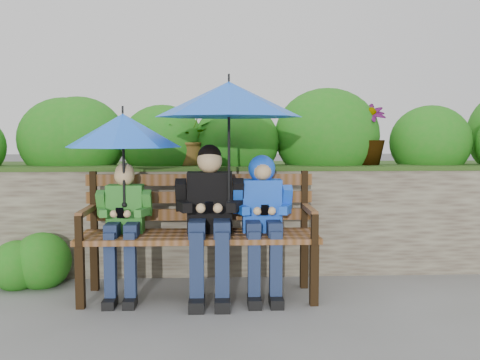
{
  "coord_description": "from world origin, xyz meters",
  "views": [
    {
      "loc": [
        -0.19,
        -4.33,
        1.34
      ],
      "look_at": [
        0.0,
        0.1,
        0.95
      ],
      "focal_mm": 40.0,
      "sensor_mm": 36.0,
      "label": 1
    }
  ],
  "objects_px": {
    "boy_left": "(124,221)",
    "boy_middle": "(210,213)",
    "boy_right": "(263,211)",
    "umbrella_left": "(123,131)",
    "umbrella_right": "(229,99)",
    "park_bench": "(199,226)"
  },
  "relations": [
    {
      "from": "boy_right",
      "to": "umbrella_right",
      "type": "distance_m",
      "value": 0.94
    },
    {
      "from": "boy_middle",
      "to": "boy_right",
      "type": "distance_m",
      "value": 0.43
    },
    {
      "from": "umbrella_right",
      "to": "umbrella_left",
      "type": "bearing_deg",
      "value": 177.22
    },
    {
      "from": "boy_right",
      "to": "umbrella_left",
      "type": "bearing_deg",
      "value": 179.85
    },
    {
      "from": "boy_middle",
      "to": "boy_right",
      "type": "height_order",
      "value": "boy_middle"
    },
    {
      "from": "boy_left",
      "to": "boy_middle",
      "type": "xyz_separation_m",
      "value": [
        0.69,
        -0.02,
        0.06
      ]
    },
    {
      "from": "umbrella_left",
      "to": "boy_left",
      "type": "bearing_deg",
      "value": -126.74
    },
    {
      "from": "boy_left",
      "to": "boy_right",
      "type": "relative_size",
      "value": 0.95
    },
    {
      "from": "boy_middle",
      "to": "umbrella_left",
      "type": "bearing_deg",
      "value": 177.93
    },
    {
      "from": "boy_left",
      "to": "umbrella_right",
      "type": "distance_m",
      "value": 1.29
    },
    {
      "from": "park_bench",
      "to": "boy_left",
      "type": "relative_size",
      "value": 1.76
    },
    {
      "from": "boy_right",
      "to": "boy_middle",
      "type": "bearing_deg",
      "value": -177.11
    },
    {
      "from": "park_bench",
      "to": "boy_right",
      "type": "xyz_separation_m",
      "value": [
        0.52,
        -0.08,
        0.13
      ]
    },
    {
      "from": "park_bench",
      "to": "umbrella_right",
      "type": "distance_m",
      "value": 1.06
    },
    {
      "from": "boy_left",
      "to": "boy_middle",
      "type": "relative_size",
      "value": 0.88
    },
    {
      "from": "boy_left",
      "to": "umbrella_right",
      "type": "bearing_deg",
      "value": -2.14
    },
    {
      "from": "umbrella_left",
      "to": "umbrella_right",
      "type": "bearing_deg",
      "value": -2.78
    },
    {
      "from": "boy_left",
      "to": "park_bench",
      "type": "bearing_deg",
      "value": 7.98
    },
    {
      "from": "boy_left",
      "to": "boy_right",
      "type": "height_order",
      "value": "boy_right"
    },
    {
      "from": "boy_left",
      "to": "umbrella_left",
      "type": "xyz_separation_m",
      "value": [
        0.01,
        0.01,
        0.72
      ]
    },
    {
      "from": "boy_middle",
      "to": "boy_right",
      "type": "relative_size",
      "value": 1.08
    },
    {
      "from": "boy_middle",
      "to": "umbrella_left",
      "type": "relative_size",
      "value": 1.35
    }
  ]
}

